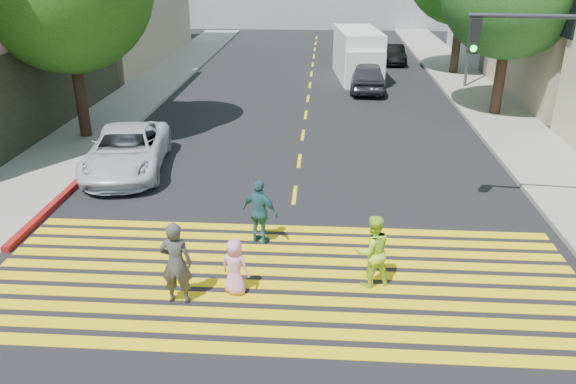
# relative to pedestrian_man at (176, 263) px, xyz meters

# --- Properties ---
(ground) EXTENTS (120.00, 120.00, 0.00)m
(ground) POSITION_rel_pedestrian_man_xyz_m (2.13, -0.28, -0.92)
(ground) COLOR black
(sidewalk_left) EXTENTS (3.00, 40.00, 0.15)m
(sidewalk_left) POSITION_rel_pedestrian_man_xyz_m (-6.37, 21.72, -0.84)
(sidewalk_left) COLOR gray
(sidewalk_left) RESTS_ON ground
(sidewalk_right) EXTENTS (3.00, 60.00, 0.15)m
(sidewalk_right) POSITION_rel_pedestrian_man_xyz_m (10.63, 14.72, -0.84)
(sidewalk_right) COLOR gray
(sidewalk_right) RESTS_ON ground
(curb_red) EXTENTS (0.20, 8.00, 0.16)m
(curb_red) POSITION_rel_pedestrian_man_xyz_m (-4.77, 5.72, -0.84)
(curb_red) COLOR maroon
(curb_red) RESTS_ON ground
(crosswalk) EXTENTS (13.40, 5.30, 0.01)m
(crosswalk) POSITION_rel_pedestrian_man_xyz_m (2.13, 0.99, -0.91)
(crosswalk) COLOR yellow
(crosswalk) RESTS_ON ground
(lane_line) EXTENTS (0.12, 34.40, 0.01)m
(lane_line) POSITION_rel_pedestrian_man_xyz_m (2.13, 22.22, -0.91)
(lane_line) COLOR yellow
(lane_line) RESTS_ON ground
(pedestrian_man) EXTENTS (0.68, 0.45, 1.84)m
(pedestrian_man) POSITION_rel_pedestrian_man_xyz_m (0.00, 0.00, 0.00)
(pedestrian_man) COLOR #3E3E3F
(pedestrian_man) RESTS_ON ground
(pedestrian_woman) EXTENTS (0.98, 0.88, 1.67)m
(pedestrian_woman) POSITION_rel_pedestrian_man_xyz_m (4.09, 0.92, -0.08)
(pedestrian_woman) COLOR #BBEA34
(pedestrian_woman) RESTS_ON ground
(pedestrian_child) EXTENTS (0.73, 0.60, 1.28)m
(pedestrian_child) POSITION_rel_pedestrian_man_xyz_m (1.15, 0.39, -0.28)
(pedestrian_child) COLOR #EF97C9
(pedestrian_child) RESTS_ON ground
(pedestrian_extra) EXTENTS (1.08, 0.79, 1.70)m
(pedestrian_extra) POSITION_rel_pedestrian_man_xyz_m (1.44, 2.68, -0.07)
(pedestrian_extra) COLOR #28606E
(pedestrian_extra) RESTS_ON ground
(white_sedan) EXTENTS (3.13, 5.48, 1.44)m
(white_sedan) POSITION_rel_pedestrian_man_xyz_m (-3.55, 7.39, -0.20)
(white_sedan) COLOR silver
(white_sedan) RESTS_ON ground
(dark_car_near) EXTENTS (1.98, 4.54, 1.52)m
(dark_car_near) POSITION_rel_pedestrian_man_xyz_m (5.17, 19.62, -0.16)
(dark_car_near) COLOR #28262D
(dark_car_near) RESTS_ON ground
(silver_car) EXTENTS (2.20, 4.40, 1.23)m
(silver_car) POSITION_rel_pedestrian_man_xyz_m (5.77, 30.76, -0.31)
(silver_car) COLOR #9E9E9E
(silver_car) RESTS_ON ground
(dark_car_parked) EXTENTS (1.38, 3.70, 1.21)m
(dark_car_parked) POSITION_rel_pedestrian_man_xyz_m (7.34, 27.52, -0.32)
(dark_car_parked) COLOR black
(dark_car_parked) RESTS_ON ground
(white_van) EXTENTS (2.73, 5.94, 2.71)m
(white_van) POSITION_rel_pedestrian_man_xyz_m (4.80, 22.57, 0.37)
(white_van) COLOR white
(white_van) RESTS_ON ground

